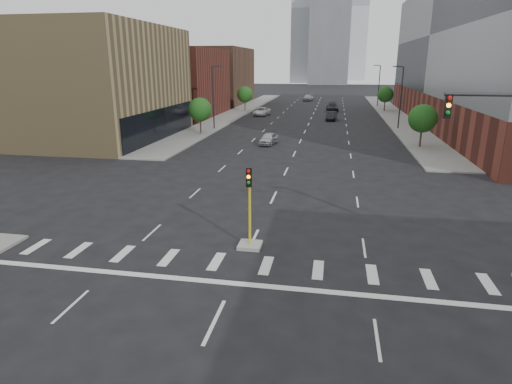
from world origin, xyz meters
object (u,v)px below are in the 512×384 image
(car_far_left, at_px, (262,112))
(car_deep_right, at_px, (332,107))
(car_mid_right, at_px, (331,116))
(car_near_left, at_px, (268,139))
(car_distant, at_px, (308,97))
(median_traffic_signal, at_px, (250,230))

(car_far_left, distance_m, car_deep_right, 16.42)
(car_mid_right, xyz_separation_m, car_far_left, (-12.98, 4.93, -0.02))
(car_near_left, bearing_deg, car_distant, 97.63)
(car_near_left, bearing_deg, car_mid_right, 81.90)
(median_traffic_signal, xyz_separation_m, car_deep_right, (3.52, 69.79, -0.16))
(car_deep_right, height_order, car_distant, car_distant)
(car_far_left, xyz_separation_m, car_deep_right, (12.94, 10.10, 0.09))
(median_traffic_signal, height_order, car_far_left, median_traffic_signal)
(median_traffic_signal, height_order, car_mid_right, median_traffic_signal)
(median_traffic_signal, distance_m, car_near_left, 30.37)
(median_traffic_signal, height_order, car_near_left, median_traffic_signal)
(car_deep_right, bearing_deg, car_distant, 101.15)
(car_mid_right, bearing_deg, median_traffic_signal, -90.25)
(car_near_left, height_order, car_far_left, car_far_left)
(car_near_left, height_order, car_mid_right, car_mid_right)
(car_distant, bearing_deg, car_far_left, -91.56)
(median_traffic_signal, bearing_deg, car_far_left, 98.97)
(car_mid_right, bearing_deg, car_far_left, 162.69)
(car_deep_right, bearing_deg, car_far_left, -145.64)
(car_near_left, bearing_deg, car_far_left, 109.29)
(car_mid_right, height_order, car_deep_right, car_deep_right)
(car_near_left, bearing_deg, median_traffic_signal, -74.95)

